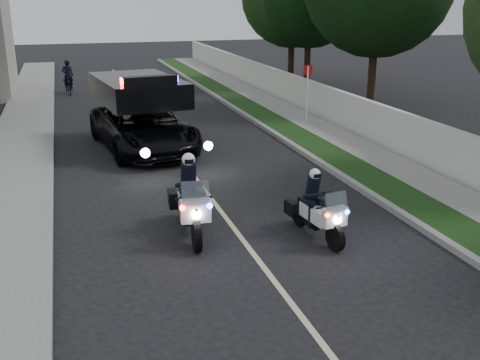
# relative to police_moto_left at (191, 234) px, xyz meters

# --- Properties ---
(ground) EXTENTS (120.00, 120.00, 0.00)m
(ground) POSITION_rel_police_moto_left_xyz_m (1.01, -4.28, 0.00)
(ground) COLOR black
(ground) RESTS_ON ground
(curb_right) EXTENTS (0.20, 60.00, 0.15)m
(curb_right) POSITION_rel_police_moto_left_xyz_m (5.11, 5.72, 0.07)
(curb_right) COLOR gray
(curb_right) RESTS_ON ground
(grass_verge) EXTENTS (1.20, 60.00, 0.16)m
(grass_verge) POSITION_rel_police_moto_left_xyz_m (5.81, 5.72, 0.08)
(grass_verge) COLOR #193814
(grass_verge) RESTS_ON ground
(sidewalk_right) EXTENTS (1.40, 60.00, 0.16)m
(sidewalk_right) POSITION_rel_police_moto_left_xyz_m (7.11, 5.72, 0.08)
(sidewalk_right) COLOR gray
(sidewalk_right) RESTS_ON ground
(property_wall) EXTENTS (0.22, 60.00, 1.50)m
(property_wall) POSITION_rel_police_moto_left_xyz_m (8.11, 5.72, 0.75)
(property_wall) COLOR beige
(property_wall) RESTS_ON ground
(curb_left) EXTENTS (0.20, 60.00, 0.15)m
(curb_left) POSITION_rel_police_moto_left_xyz_m (-3.09, 5.72, 0.07)
(curb_left) COLOR gray
(curb_left) RESTS_ON ground
(sidewalk_left) EXTENTS (2.00, 60.00, 0.16)m
(sidewalk_left) POSITION_rel_police_moto_left_xyz_m (-4.19, 5.72, 0.08)
(sidewalk_left) COLOR gray
(sidewalk_left) RESTS_ON ground
(lane_marking) EXTENTS (0.12, 50.00, 0.01)m
(lane_marking) POSITION_rel_police_moto_left_xyz_m (1.01, 5.72, 0.00)
(lane_marking) COLOR #BFB78C
(lane_marking) RESTS_ON ground
(police_moto_left) EXTENTS (0.96, 2.25, 1.86)m
(police_moto_left) POSITION_rel_police_moto_left_xyz_m (0.00, 0.00, 0.00)
(police_moto_left) COLOR silver
(police_moto_left) RESTS_ON ground
(police_moto_right) EXTENTS (0.86, 1.90, 1.57)m
(police_moto_right) POSITION_rel_police_moto_left_xyz_m (2.62, -0.98, 0.00)
(police_moto_right) COLOR silver
(police_moto_right) RESTS_ON ground
(police_suv) EXTENTS (3.50, 6.23, 2.88)m
(police_suv) POSITION_rel_police_moto_left_xyz_m (0.03, 7.79, 0.00)
(police_suv) COLOR black
(police_suv) RESTS_ON ground
(bicycle) EXTENTS (0.72, 1.77, 0.90)m
(bicycle) POSITION_rel_police_moto_left_xyz_m (-2.20, 20.81, 0.00)
(bicycle) COLOR black
(bicycle) RESTS_ON ground
(cyclist) EXTENTS (0.60, 0.41, 1.62)m
(cyclist) POSITION_rel_police_moto_left_xyz_m (-2.20, 20.81, 0.00)
(cyclist) COLOR black
(cyclist) RESTS_ON ground
(sign_post) EXTENTS (0.40, 0.40, 2.54)m
(sign_post) POSITION_rel_police_moto_left_xyz_m (7.01, 9.75, 0.00)
(sign_post) COLOR red
(sign_post) RESTS_ON ground
(tree_right_c) EXTENTS (7.84, 7.84, 11.09)m
(tree_right_c) POSITION_rel_police_moto_left_xyz_m (11.22, 11.99, 0.00)
(tree_right_c) COLOR black
(tree_right_c) RESTS_ON ground
(tree_right_d) EXTENTS (7.84, 7.84, 9.92)m
(tree_right_d) POSITION_rel_police_moto_left_xyz_m (10.63, 20.54, 0.00)
(tree_right_d) COLOR #1C3D14
(tree_right_d) RESTS_ON ground
(tree_right_e) EXTENTS (6.68, 6.68, 10.21)m
(tree_right_e) POSITION_rel_police_moto_left_xyz_m (11.19, 19.41, 0.00)
(tree_right_e) COLOR black
(tree_right_e) RESTS_ON ground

